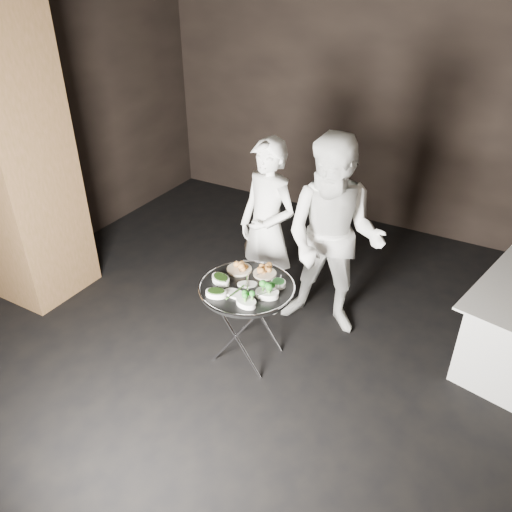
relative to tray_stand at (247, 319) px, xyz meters
The scene contains 17 objects.
floor 0.62m from the tray_stand, 71.14° to the right, with size 6.00×7.00×0.05m, color black.
wall_back 3.30m from the tray_stand, 87.37° to the left, with size 6.00×0.05×3.00m, color black.
column_left 2.67m from the tray_stand, behind, with size 0.80×0.80×3.00m, color brown.
tray_stand is the anchor object (origin of this frame).
serving_tray 0.33m from the tray_stand, ahead, with size 0.79×0.79×0.04m.
potato_plate_a 0.45m from the tray_stand, 135.56° to the left, with size 0.22×0.22×0.08m.
potato_plate_b 0.43m from the tray_stand, 79.25° to the left, with size 0.20×0.20×0.07m.
greens_bowl 0.45m from the tray_stand, 29.92° to the left, with size 0.12×0.12×0.07m.
asparagus_plate_a 0.35m from the tray_stand, 110.17° to the left, with size 0.19×0.16×0.03m.
asparagus_plate_b 0.39m from the tray_stand, 96.72° to the right, with size 0.21×0.13×0.04m.
spinach_bowl_a 0.43m from the tray_stand, 166.02° to the right, with size 0.21×0.18×0.08m.
spinach_bowl_b 0.46m from the tray_stand, 121.53° to the right, with size 0.19×0.16×0.07m.
broccoli_bowl_a 0.43m from the tray_stand, 10.66° to the right, with size 0.22×0.18×0.08m.
broccoli_bowl_b 0.45m from the tray_stand, 60.70° to the right, with size 0.20×0.16×0.07m.
serving_utensils 0.39m from the tray_stand, 76.29° to the left, with size 0.57×0.43×0.01m.
waiter_left 0.91m from the tray_stand, 106.50° to the left, with size 0.63×0.41×1.72m, color white.
waiter_right 1.01m from the tray_stand, 60.26° to the left, with size 0.90×0.70×1.86m, color white.
Camera 1 is at (1.57, -2.44, 3.04)m, focal length 35.00 mm.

